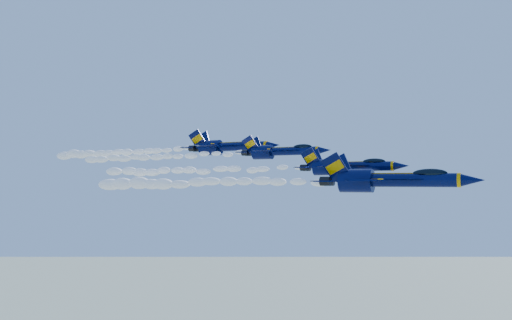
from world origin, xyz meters
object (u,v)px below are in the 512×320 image
at_px(jet_fourth, 228,146).
at_px(jet_third, 280,151).
at_px(jet_second, 346,166).
at_px(jet_lead, 387,180).

bearing_deg(jet_fourth, jet_third, -23.68).
height_order(jet_second, jet_third, jet_third).
xyz_separation_m(jet_lead, jet_second, (-7.34, 7.40, 1.96)).
relative_size(jet_lead, jet_fourth, 0.98).
bearing_deg(jet_second, jet_third, 146.59).
bearing_deg(jet_third, jet_fourth, 156.32).
bearing_deg(jet_third, jet_second, -33.41).
distance_m(jet_lead, jet_fourth, 42.95).
distance_m(jet_lead, jet_second, 10.60).
relative_size(jet_lead, jet_third, 1.19).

